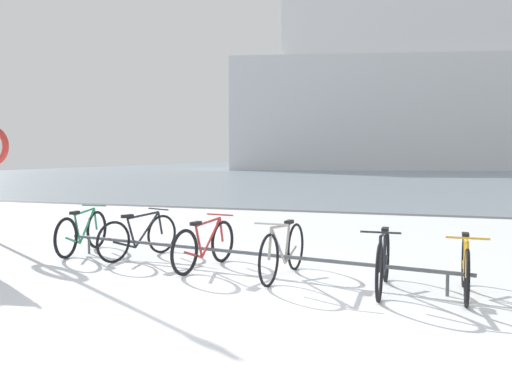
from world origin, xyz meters
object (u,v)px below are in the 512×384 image
object	(u,v)px
bicycle_1	(139,236)
bicycle_2	(205,245)
ferry_ship	(474,87)
bicycle_3	(283,251)
bicycle_0	(82,232)
bicycle_5	(465,267)
bicycle_4	(383,262)

from	to	relation	value
bicycle_1	bicycle_2	world-z (taller)	bicycle_1
ferry_ship	bicycle_3	bearing A→B (deg)	-96.22
bicycle_0	bicycle_5	size ratio (longest dim) A/B	1.02
bicycle_5	ferry_ship	xyz separation A→B (m)	(3.83, 56.45, 8.54)
bicycle_0	ferry_ship	bearing A→B (deg)	79.93
bicycle_2	bicycle_0	bearing A→B (deg)	168.98
ferry_ship	bicycle_1	bearing A→B (deg)	-98.92
bicycle_2	bicycle_4	distance (m)	2.66
bicycle_2	bicycle_1	bearing A→B (deg)	162.65
bicycle_2	bicycle_3	distance (m)	1.27
bicycle_0	bicycle_1	xyz separation A→B (m)	(1.13, -0.06, -0.00)
bicycle_0	bicycle_4	xyz separation A→B (m)	(5.07, -1.02, 0.01)
bicycle_1	bicycle_2	xyz separation A→B (m)	(1.34, -0.42, -0.00)
bicycle_1	bicycle_4	world-z (taller)	bicycle_4
bicycle_0	bicycle_3	world-z (taller)	bicycle_3
bicycle_5	bicycle_1	bearing A→B (deg)	169.52
bicycle_2	bicycle_4	xyz separation A→B (m)	(2.60, -0.54, 0.02)
bicycle_2	bicycle_3	xyz separation A→B (m)	(1.25, -0.23, 0.02)
bicycle_4	bicycle_2	bearing A→B (deg)	168.35
bicycle_1	bicycle_5	bearing A→B (deg)	-10.48
bicycle_4	bicycle_1	bearing A→B (deg)	166.38
bicycle_0	bicycle_2	distance (m)	2.52
bicycle_1	bicycle_2	bearing A→B (deg)	-17.35
bicycle_3	bicycle_4	distance (m)	1.39
bicycle_4	ferry_ship	xyz separation A→B (m)	(4.78, 56.51, 8.52)
bicycle_1	ferry_ship	size ratio (longest dim) A/B	0.03
bicycle_2	bicycle_3	world-z (taller)	bicycle_3
bicycle_3	ferry_ship	bearing A→B (deg)	83.78
bicycle_4	bicycle_5	xyz separation A→B (m)	(0.94, 0.05, -0.01)
bicycle_1	bicycle_5	distance (m)	4.97
bicycle_1	bicycle_0	bearing A→B (deg)	176.87
bicycle_1	bicycle_3	world-z (taller)	bicycle_3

